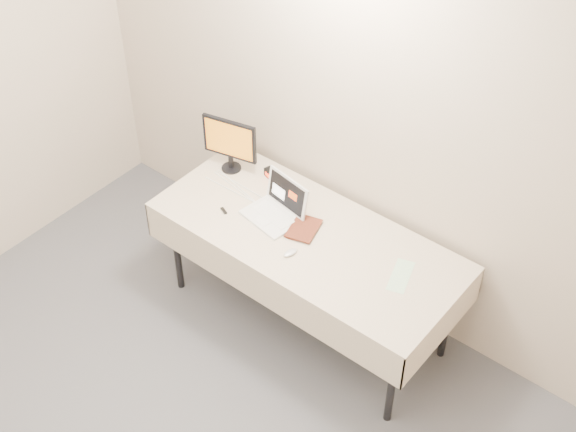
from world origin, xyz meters
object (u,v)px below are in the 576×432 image
Objects in this scene: laptop at (278,207)px; monitor at (230,141)px; table at (307,242)px; book at (291,213)px.

monitor reaches higher than laptop.
table is 5.03× the size of monitor.
laptop is 1.69× the size of book.
monitor is at bearing 166.65° from table.
book is at bearing -177.11° from table.
book is at bearing -5.17° from laptop.
book is (-0.12, -0.01, 0.17)m from table.
laptop is at bearing 150.17° from book.
laptop is at bearing 173.76° from table.
laptop is at bearing -29.94° from monitor.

